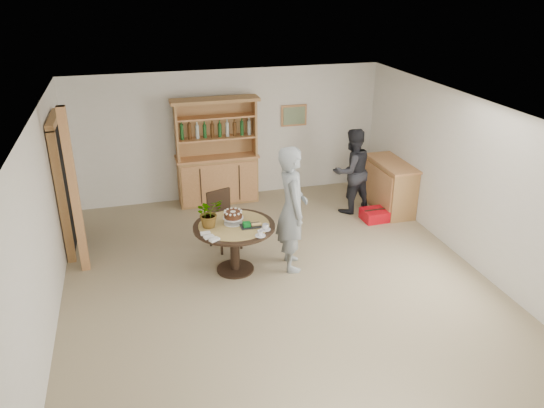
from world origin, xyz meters
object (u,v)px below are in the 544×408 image
Objects in this scene: sideboard at (390,186)px; teen_boy at (292,209)px; hutch at (217,168)px; red_suitcase at (379,214)px; adult_person at (352,171)px; dining_table at (234,234)px; dining_chair at (222,216)px.

sideboard is 0.66× the size of teen_boy.
hutch reaches higher than sideboard.
teen_boy is 2.48m from red_suitcase.
hutch is 3.16m from red_suitcase.
adult_person is (1.67, 1.66, -0.16)m from teen_boy.
teen_boy reaches higher than dining_table.
sideboard is at bearing 42.54° from red_suitcase.
teen_boy is 2.36m from adult_person.
sideboard reaches higher than dining_table.
red_suitcase is at bearing 112.87° from adult_person.
teen_boy is at bearing -152.01° from red_suitcase.
red_suitcase is at bearing -14.79° from dining_chair.
sideboard is at bearing -8.84° from dining_chair.
red_suitcase is at bearing -31.41° from hutch.
hutch is at bearing 63.04° from dining_chair.
adult_person reaches higher than red_suitcase.
sideboard is (3.04, -1.24, -0.22)m from hutch.
dining_chair is (-3.29, -0.61, 0.06)m from sideboard.
red_suitcase is (-0.39, -0.38, -0.37)m from sideboard.
hutch is at bearing 146.84° from red_suitcase.
dining_table is 3.10m from red_suitcase.
dining_table is at bearing -156.26° from sideboard.
hutch reaches higher than dining_chair.
dining_chair is at bearing 4.31° from adult_person.
sideboard is 1.05× the size of dining_table.
red_suitcase is at bearing 20.18° from dining_table.
hutch is at bearing 85.28° from dining_table.
sideboard is at bearing 23.74° from dining_table.
dining_chair is (-0.03, 0.83, -0.07)m from dining_table.
dining_chair is 1.34m from teen_boy.
teen_boy is (0.63, -2.78, 0.27)m from hutch.
hutch is 1.87m from dining_chair.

